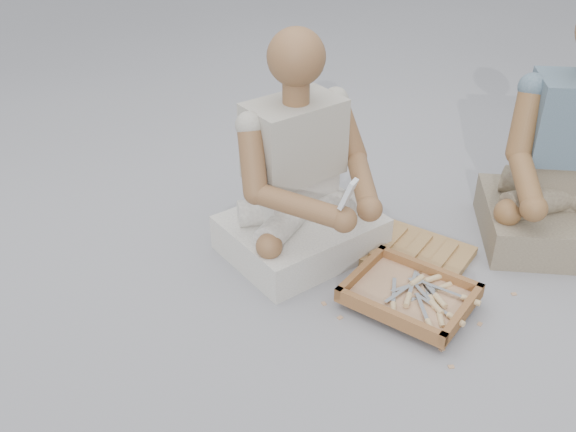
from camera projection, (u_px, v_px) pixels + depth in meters
The scene contains 33 objects.
ground at pixel (301, 304), 2.42m from camera, with size 60.00×60.00×0.00m, color gray.
carved_panel at pixel (402, 250), 2.68m from camera, with size 0.53×0.35×0.04m, color olive.
tool_tray at pixel (409, 295), 2.38m from camera, with size 0.46×0.38×0.06m.
chisel_0 at pixel (431, 299), 2.35m from camera, with size 0.15×0.19×0.02m.
chisel_1 at pixel (439, 289), 2.40m from camera, with size 0.12×0.20×0.02m.
chisel_2 at pixel (451, 316), 2.26m from camera, with size 0.21×0.09×0.02m.
chisel_3 at pixel (440, 317), 2.27m from camera, with size 0.13×0.20×0.02m.
chisel_4 at pixel (428, 323), 2.22m from camera, with size 0.14×0.19×0.02m.
chisel_5 at pixel (433, 304), 2.32m from camera, with size 0.19×0.14×0.02m.
chisel_6 at pixel (428, 280), 2.43m from camera, with size 0.14×0.19×0.02m.
chisel_7 at pixel (393, 306), 2.31m from camera, with size 0.10×0.21×0.02m.
chisel_8 at pixel (413, 283), 2.41m from camera, with size 0.07×0.22×0.02m.
chisel_9 at pixel (437, 297), 2.34m from camera, with size 0.18×0.15×0.02m.
chisel_10 at pixel (465, 298), 2.33m from camera, with size 0.22×0.03×0.02m.
chisel_11 at pixel (409, 296), 2.35m from camera, with size 0.07×0.22×0.02m.
wood_chip_0 at pixel (442, 349), 2.21m from camera, with size 0.02×0.01×0.00m, color tan.
wood_chip_1 at pixel (456, 266), 2.61m from camera, with size 0.02×0.01×0.00m, color tan.
wood_chip_2 at pixel (389, 288), 2.50m from camera, with size 0.02×0.01×0.00m, color tan.
wood_chip_3 at pixel (340, 318), 2.35m from camera, with size 0.02×0.01×0.00m, color tan.
wood_chip_4 at pixel (364, 273), 2.58m from camera, with size 0.02×0.01×0.00m, color tan.
wood_chip_5 at pixel (450, 284), 2.52m from camera, with size 0.02×0.01×0.00m, color tan.
wood_chip_6 at pixel (451, 367), 2.14m from camera, with size 0.02×0.01×0.00m, color tan.
wood_chip_7 at pixel (324, 304), 2.42m from camera, with size 0.02×0.01×0.00m, color tan.
wood_chip_8 at pixel (514, 294), 2.46m from camera, with size 0.02×0.01×0.00m, color tan.
wood_chip_9 at pixel (425, 337), 2.26m from camera, with size 0.02×0.01×0.00m, color tan.
wood_chip_10 at pixel (391, 301), 2.43m from camera, with size 0.02×0.01×0.00m, color tan.
wood_chip_11 at pixel (403, 311), 2.38m from camera, with size 0.02×0.01×0.00m, color tan.
wood_chip_12 at pixel (480, 324), 2.32m from camera, with size 0.02×0.01×0.00m, color tan.
wood_chip_13 at pixel (431, 251), 2.71m from camera, with size 0.02×0.01×0.00m, color tan.
wood_chip_14 at pixel (391, 280), 2.54m from camera, with size 0.02×0.01×0.00m, color tan.
craftsman at pixel (301, 183), 2.56m from camera, with size 0.71×0.73×0.93m.
companion at pixel (575, 169), 2.61m from camera, with size 0.81×0.75×1.02m.
mobile_phone at pixel (348, 194), 2.22m from camera, with size 0.06×0.05×0.12m.
Camera 1 is at (0.94, -1.61, 1.57)m, focal length 40.00 mm.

